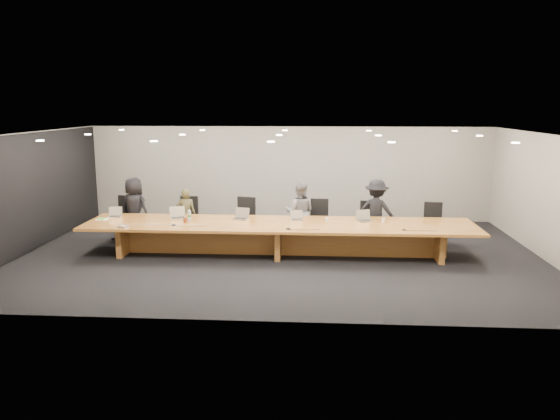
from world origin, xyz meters
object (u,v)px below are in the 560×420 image
at_px(person_a, 134,209).
at_px(conference_table, 279,233).
at_px(laptop_a, 115,212).
at_px(water_bottle, 189,216).
at_px(chair_far_left, 125,217).
at_px(chair_mid_right, 319,221).
at_px(chair_right, 368,222).
at_px(person_d, 376,212).
at_px(laptop_e, 365,216).
at_px(paper_cup_near, 327,219).
at_px(chair_far_right, 433,223).
at_px(paper_cup_far, 383,221).
at_px(laptop_d, 297,215).
at_px(amber_mug, 185,220).
at_px(av_box, 123,227).
at_px(person_b, 186,215).
at_px(mic_center, 288,228).
at_px(chair_left, 187,218).
at_px(person_c, 300,212).
at_px(laptop_c, 240,214).
at_px(chair_mid_left, 244,220).
at_px(mic_right, 404,229).
at_px(laptop_b, 178,213).
at_px(mic_left, 174,225).

bearing_deg(person_a, conference_table, 179.94).
relative_size(laptop_a, water_bottle, 1.25).
relative_size(chair_far_left, chair_mid_right, 1.02).
distance_m(laptop_a, water_bottle, 1.95).
xyz_separation_m(chair_right, person_d, (0.20, -0.06, 0.28)).
relative_size(laptop_a, laptop_e, 0.93).
xyz_separation_m(person_a, paper_cup_near, (4.92, -0.93, -0.01)).
distance_m(chair_far_right, paper_cup_far, 1.71).
xyz_separation_m(laptop_d, paper_cup_far, (2.01, -0.16, -0.07)).
distance_m(amber_mug, paper_cup_near, 3.30).
bearing_deg(av_box, laptop_a, 142.80).
xyz_separation_m(chair_mid_right, amber_mug, (-3.10, -1.30, 0.25)).
xyz_separation_m(person_b, amber_mug, (0.27, -1.21, 0.12)).
bearing_deg(laptop_a, chair_right, -1.15).
distance_m(chair_far_left, person_b, 1.65).
xyz_separation_m(paper_cup_near, mic_center, (-0.86, -0.86, -0.03)).
bearing_deg(chair_left, person_c, 3.19).
bearing_deg(laptop_d, person_a, 159.26).
relative_size(chair_far_right, water_bottle, 4.20).
distance_m(chair_left, laptop_c, 1.83).
xyz_separation_m(person_a, laptop_e, (5.81, -0.88, 0.08)).
xyz_separation_m(conference_table, chair_left, (-2.48, 1.31, 0.04)).
distance_m(chair_mid_left, mic_center, 2.17).
distance_m(chair_right, laptop_c, 3.26).
height_order(laptop_a, paper_cup_near, laptop_a).
bearing_deg(chair_left, chair_far_right, 3.97).
bearing_deg(chair_far_right, mic_right, -113.54).
relative_size(chair_mid_right, paper_cup_near, 11.75).
relative_size(person_b, paper_cup_near, 14.49).
bearing_deg(mic_right, laptop_d, 159.52).
xyz_separation_m(conference_table, chair_far_left, (-4.09, 1.25, 0.05)).
bearing_deg(person_c, chair_right, -173.29).
bearing_deg(chair_left, paper_cup_far, -7.91).
relative_size(laptop_c, mic_right, 3.04).
bearing_deg(chair_far_left, person_a, -10.19).
bearing_deg(mic_right, chair_mid_left, 155.67).
xyz_separation_m(chair_left, laptop_b, (0.02, -0.97, 0.33)).
xyz_separation_m(conference_table, person_d, (2.35, 1.22, 0.29)).
height_order(chair_mid_right, person_a, person_a).
xyz_separation_m(laptop_e, mic_center, (-1.75, -0.92, -0.12)).
height_order(laptop_e, water_bottle, laptop_e).
bearing_deg(person_d, paper_cup_far, 111.90).
bearing_deg(person_a, mic_left, 149.33).
height_order(chair_right, chair_far_right, chair_far_right).
distance_m(person_b, laptop_e, 4.52).
bearing_deg(laptop_e, chair_far_left, 153.20).
relative_size(paper_cup_near, av_box, 0.45).
distance_m(laptop_c, laptop_d, 1.35).
height_order(chair_mid_right, laptop_b, chair_mid_right).
height_order(chair_far_right, laptop_d, chair_far_right).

